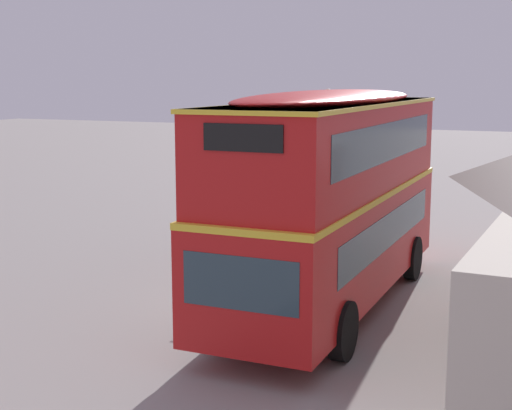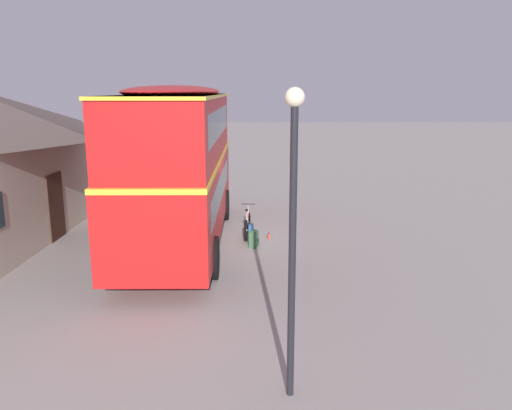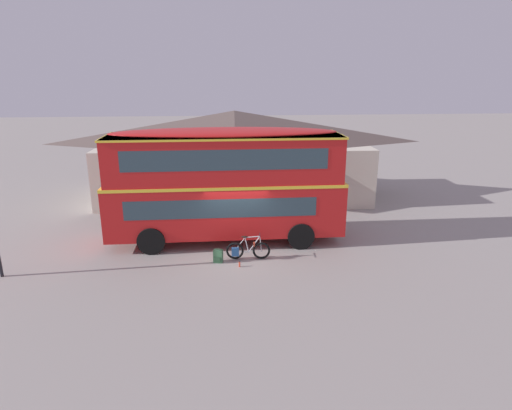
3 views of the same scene
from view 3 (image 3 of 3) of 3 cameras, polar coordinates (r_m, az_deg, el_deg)
ground_plane at (r=17.50m, az=-2.49°, el=-6.19°), size 120.00×120.00×0.00m
double_decker_bus at (r=17.90m, az=-4.04°, el=3.23°), size 9.66×2.67×4.79m
touring_bicycle at (r=16.70m, az=-1.25°, el=-5.97°), size 1.70×0.46×0.99m
backpack_on_ground at (r=16.53m, az=-5.01°, el=-6.62°), size 0.38×0.34×0.54m
water_bottle_red_squeeze at (r=16.17m, az=-2.19°, el=-7.80°), size 0.07×0.07×0.22m
pub_building at (r=24.78m, az=-2.79°, el=6.76°), size 15.27×6.81×4.92m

